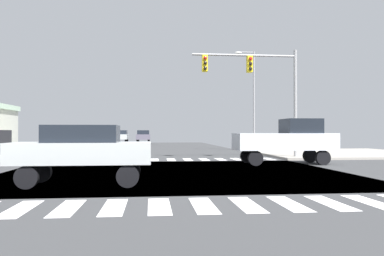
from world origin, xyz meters
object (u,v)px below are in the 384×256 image
traffic_signal_mast (256,78)px  sedan_crossing_2 (143,136)px  sedan_farside_1 (121,136)px  pickup_leading_1 (287,139)px  street_lamp (251,92)px  sedan_queued_3 (82,149)px

traffic_signal_mast → sedan_crossing_2: traffic_signal_mast is taller
sedan_farside_1 → pickup_leading_1: (11.09, -33.74, 0.17)m
street_lamp → sedan_farside_1: bearing=122.6°
traffic_signal_mast → pickup_leading_1: traffic_signal_mast is taller
traffic_signal_mast → street_lamp: (2.24, 9.78, 0.14)m
traffic_signal_mast → sedan_crossing_2: size_ratio=1.58×
sedan_crossing_2 → traffic_signal_mast: bearing=104.9°
sedan_crossing_2 → pickup_leading_1: bearing=104.0°
street_lamp → sedan_queued_3: 23.77m
street_lamp → sedan_farside_1: street_lamp is taller
street_lamp → pickup_leading_1: (-1.69, -13.74, -3.88)m
sedan_crossing_2 → pickup_leading_1: 33.34m
traffic_signal_mast → sedan_crossing_2: (-7.54, 28.38, -3.91)m
street_lamp → pickup_leading_1: street_lamp is taller
street_lamp → pickup_leading_1: size_ratio=1.71×
street_lamp → sedan_crossing_2: (-9.78, 18.60, -4.05)m
traffic_signal_mast → street_lamp: bearing=77.1°
sedan_queued_3 → pickup_leading_1: size_ratio=0.84×
sedan_queued_3 → pickup_leading_1: (9.18, 7.00, 0.17)m
sedan_farside_1 → sedan_crossing_2: bearing=154.9°
traffic_signal_mast → pickup_leading_1: bearing=-82.2°
sedan_farside_1 → sedan_queued_3: (1.90, -40.74, 0.00)m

